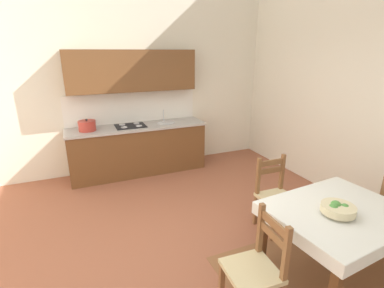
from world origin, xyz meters
TOP-DOWN VIEW (x-y plane):
  - ground_plane at (0.00, 0.00)m, footprint 5.84×6.04m
  - wall_back at (0.00, 2.78)m, footprint 5.84×0.12m
  - wall_right at (2.68, 0.00)m, footprint 0.12×6.04m
  - area_rug at (1.15, -1.02)m, footprint 2.10×1.60m
  - kitchen_cabinetry at (-0.04, 2.45)m, footprint 2.45×0.63m
  - dining_table at (1.15, -0.92)m, footprint 1.35×1.11m
  - dining_chair_kitchen_side at (1.15, -0.02)m, footprint 0.43×0.43m
  - dining_chair_tv_side at (0.19, -0.97)m, footprint 0.44×0.44m
  - fruit_bowl at (1.05, -0.97)m, footprint 0.30×0.30m

SIDE VIEW (x-z plane):
  - ground_plane at x=0.00m, z-range -0.10..0.00m
  - area_rug at x=1.15m, z-range 0.00..0.01m
  - dining_chair_kitchen_side at x=1.15m, z-range -0.02..0.91m
  - dining_chair_tv_side at x=0.19m, z-range -0.02..0.91m
  - dining_table at x=1.15m, z-range 0.25..1.00m
  - fruit_bowl at x=1.05m, z-range 0.75..0.87m
  - kitchen_cabinetry at x=-0.04m, z-range -0.24..1.96m
  - wall_back at x=0.00m, z-range 0.00..4.23m
  - wall_right at x=2.68m, z-range 0.00..4.23m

